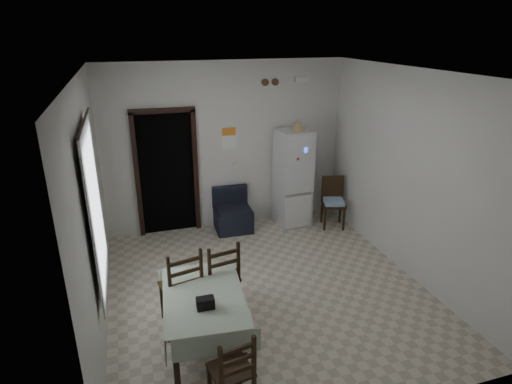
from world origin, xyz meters
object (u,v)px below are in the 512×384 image
Objects in this scene: fridge at (293,178)px; dining_table at (205,321)px; dining_chair_near_head at (231,369)px; navy_seat at (233,210)px; corner_chair at (334,203)px; dining_chair_far_left at (181,285)px; dining_chair_far_right at (219,276)px.

dining_table is (-2.15, -2.81, -0.53)m from fridge.
navy_seat is at bearing -114.28° from dining_chair_near_head.
dining_chair_near_head is (-2.08, -3.69, -0.44)m from fridge.
corner_chair reaches higher than navy_seat.
dining_chair_far_left is at bearing -140.96° from fridge.
corner_chair is at bearing -154.31° from dining_chair_far_right.
dining_chair_far_right reaches higher than navy_seat.
corner_chair is at bearing -10.67° from navy_seat.
fridge is 1.33× the size of dining_table.
dining_table is at bearing 53.47° from dining_chair_far_right.
dining_chair_near_head is (0.08, -0.88, 0.10)m from dining_table.
dining_chair_far_right reaches higher than dining_chair_near_head.
dining_chair_far_left is at bearing 114.90° from dining_table.
dining_chair_far_right is at bearing -108.03° from dining_chair_near_head.
dining_chair_far_left is 1.03× the size of dining_chair_far_right.
corner_chair is (1.75, -0.39, 0.08)m from navy_seat.
fridge is 1.67× the size of dining_chair_far_left.
navy_seat is 3.81m from dining_chair_near_head.
dining_chair_far_left is (-0.18, 0.51, 0.18)m from dining_table.
dining_chair_near_head is (-0.96, -3.69, 0.06)m from navy_seat.
dining_chair_far_left is 1.42m from dining_chair_near_head.
dining_chair_far_right is (-1.86, -2.21, -0.36)m from fridge.
dining_table is 0.57m from dining_chair_far_left.
dining_chair_far_left is at bearing 0.58° from dining_chair_far_right.
dining_table is at bearing 96.93° from dining_chair_far_left.
fridge is 4.25m from dining_chair_near_head.
dining_chair_far_right reaches higher than corner_chair.
dining_chair_near_head is (0.26, -1.39, -0.09)m from dining_chair_far_left.
dining_chair_near_head is (-2.72, -3.30, -0.02)m from corner_chair.
dining_chair_far_right is 1.50m from dining_chair_near_head.
dining_table is 1.29× the size of dining_chair_far_right.
fridge reaches higher than corner_chair.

